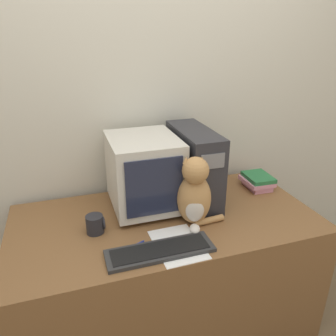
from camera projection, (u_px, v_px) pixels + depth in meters
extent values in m
cube|color=beige|center=(142.00, 102.00, 1.95)|extent=(7.00, 0.05, 2.50)
cube|color=brown|center=(166.00, 271.00, 1.89)|extent=(1.61, 0.80, 0.72)
cube|color=beige|center=(145.00, 204.00, 1.86)|extent=(0.25, 0.25, 0.02)
cube|color=beige|center=(144.00, 171.00, 1.78)|extent=(0.36, 0.42, 0.38)
cube|color=#1E2338|center=(155.00, 188.00, 1.59)|extent=(0.29, 0.01, 0.30)
cube|color=#28282D|center=(194.00, 166.00, 1.86)|extent=(0.18, 0.47, 0.42)
cube|color=slate|center=(213.00, 161.00, 1.61)|extent=(0.13, 0.01, 0.08)
cube|color=#2D2D2D|center=(160.00, 251.00, 1.47)|extent=(0.49, 0.15, 0.02)
cube|color=black|center=(160.00, 249.00, 1.46)|extent=(0.44, 0.12, 0.00)
ellipsoid|color=#B7844C|center=(194.00, 199.00, 1.66)|extent=(0.22, 0.21, 0.27)
ellipsoid|color=beige|center=(195.00, 208.00, 1.61)|extent=(0.10, 0.07, 0.15)
sphere|color=#B7844C|center=(196.00, 170.00, 1.57)|extent=(0.17, 0.17, 0.13)
cone|color=#B7844C|center=(186.00, 160.00, 1.55)|extent=(0.03, 0.03, 0.03)
cone|color=#B7844C|center=(202.00, 160.00, 1.55)|extent=(0.03, 0.03, 0.03)
ellipsoid|color=beige|center=(195.00, 229.00, 1.62)|extent=(0.07, 0.09, 0.04)
cylinder|color=#B7844C|center=(209.00, 220.00, 1.69)|extent=(0.17, 0.05, 0.03)
cube|color=pink|center=(257.00, 185.00, 2.08)|extent=(0.13, 0.18, 0.03)
cube|color=pink|center=(257.00, 181.00, 2.06)|extent=(0.16, 0.19, 0.03)
cube|color=#28703D|center=(258.00, 177.00, 2.05)|extent=(0.16, 0.20, 0.03)
cylinder|color=navy|center=(132.00, 247.00, 1.50)|extent=(0.13, 0.06, 0.01)
cube|color=white|center=(178.00, 244.00, 1.53)|extent=(0.22, 0.30, 0.00)
cylinder|color=#232328|center=(95.00, 224.00, 1.60)|extent=(0.09, 0.09, 0.09)
torus|color=#232328|center=(104.00, 223.00, 1.61)|extent=(0.01, 0.06, 0.06)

